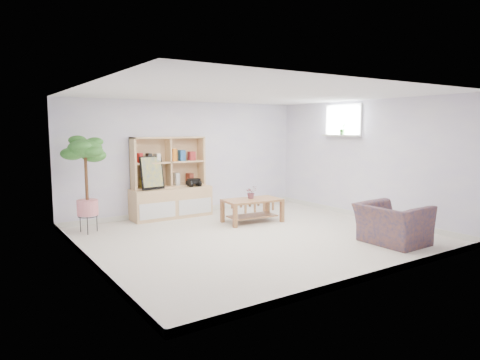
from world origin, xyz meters
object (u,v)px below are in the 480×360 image
storage_unit (171,178)px  armchair (393,221)px  coffee_table (252,211)px  floor_tree (87,185)px

storage_unit → armchair: storage_unit is taller
coffee_table → storage_unit: bearing=136.3°
floor_tree → armchair: (3.86, -3.43, -0.49)m
floor_tree → armchair: floor_tree is taller
storage_unit → coffee_table: bearing=-48.9°
floor_tree → coffee_table: bearing=-17.2°
coffee_table → floor_tree: size_ratio=0.65×
storage_unit → floor_tree: floor_tree is taller
storage_unit → floor_tree: 1.82m
coffee_table → armchair: bearing=-64.2°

